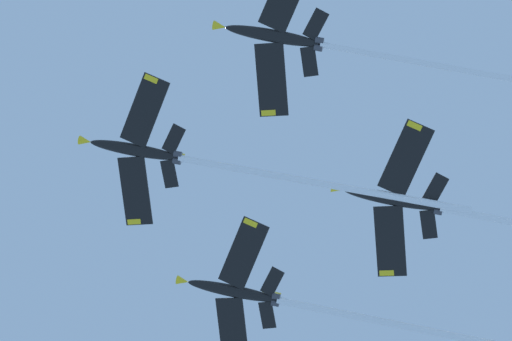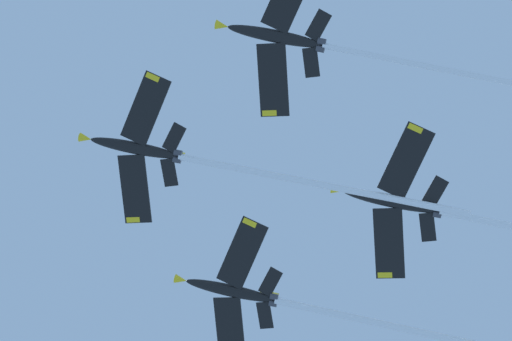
% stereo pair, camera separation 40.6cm
% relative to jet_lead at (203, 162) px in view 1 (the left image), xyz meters
% --- Properties ---
extents(jet_lead, '(20.19, 49.62, 11.37)m').
position_rel_jet_lead_xyz_m(jet_lead, '(0.00, 0.00, 0.00)').
color(jet_lead, black).
extents(jet_left_wing, '(20.17, 47.97, 10.71)m').
position_rel_jet_lead_xyz_m(jet_left_wing, '(-16.59, -13.51, -2.87)').
color(jet_left_wing, black).
extents(jet_right_wing, '(20.19, 49.38, 11.36)m').
position_rel_jet_lead_xyz_m(jet_right_wing, '(16.56, -15.33, -2.59)').
color(jet_right_wing, black).
extents(jet_slot, '(20.18, 52.14, 11.31)m').
position_rel_jet_lead_xyz_m(jet_slot, '(1.34, -34.00, -6.51)').
color(jet_slot, black).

